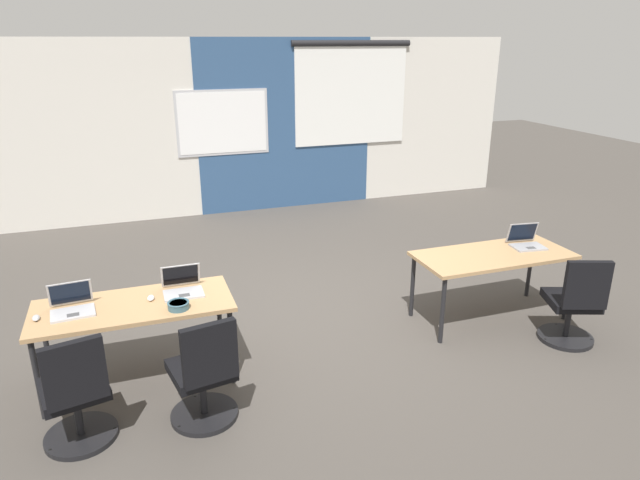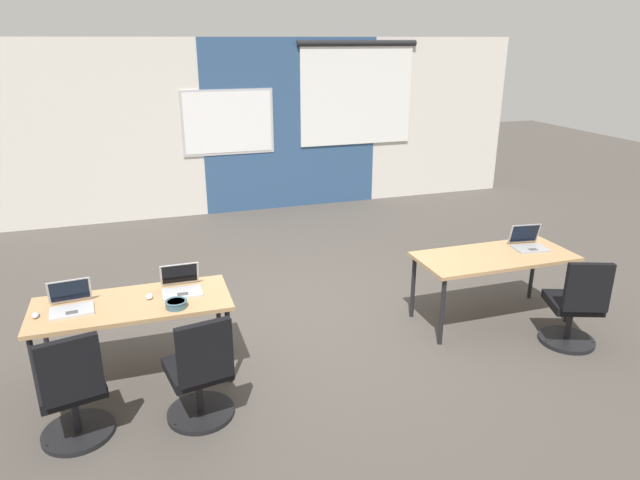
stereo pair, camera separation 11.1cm
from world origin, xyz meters
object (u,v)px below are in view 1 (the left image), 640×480
Objects in this scene: chair_near_left_inner at (205,379)px; desk_near_right at (493,259)px; chair_near_left_end at (76,399)px; laptop_near_right_end at (526,242)px; mouse_near_left_end at (36,318)px; chair_near_right_end at (573,308)px; mouse_near_left_inner at (151,298)px; laptop_near_left_end at (72,306)px; snack_bowl at (178,305)px; laptop_near_left_inner at (183,287)px; desk_near_left at (134,311)px.

desk_near_right is at bearing -176.53° from chair_near_left_inner.
chair_near_left_inner is at bearing 164.21° from chair_near_left_end.
desk_near_right is 1.74× the size of chair_near_left_end.
laptop_near_right_end is 3.53× the size of mouse_near_left_end.
laptop_near_right_end is at bearing 9.18° from desk_near_right.
chair_near_right_end reaches higher than desk_near_right.
laptop_near_right_end reaches higher than mouse_near_left_inner.
mouse_near_left_end is (-1.17, 0.72, 0.36)m from chair_near_left_inner.
snack_bowl is (0.81, -0.23, -0.01)m from laptop_near_left_end.
chair_near_left_end is (0.28, -0.67, -0.36)m from mouse_near_left_end.
chair_near_left_end is (-0.86, -0.81, -0.39)m from laptop_near_left_inner.
laptop_near_left_end is at bearing -51.13° from chair_near_left_inner.
laptop_near_right_end is at bearing -0.61° from laptop_near_left_inner.
chair_near_right_end is (3.51, -0.81, -0.39)m from laptop_near_left_inner.
chair_near_left_inner is 8.86× the size of mouse_near_left_end.
desk_near_right is 3.16m from chair_near_left_inner.
laptop_near_left_inner is (0.42, 0.10, 0.11)m from desk_near_left.
snack_bowl is (1.07, -0.17, 0.02)m from mouse_near_left_end.
desk_near_right is at bearing 0.57° from mouse_near_left_end.
chair_near_left_inner reaches higher than mouse_near_left_inner.
chair_near_left_inner is at bearing -69.07° from mouse_near_left_inner.
snack_bowl is (-3.60, -0.28, -0.01)m from laptop_near_right_end.
desk_near_right is 9.01× the size of snack_bowl.
chair_near_right_end is at bearing -13.24° from laptop_near_left_inner.
laptop_near_right_end is at bearing 1.05° from desk_near_left.
laptop_near_right_end is 0.40× the size of chair_near_right_end.
mouse_near_left_end is at bearing -174.93° from mouse_near_left_inner.
desk_near_left is 4.49× the size of laptop_near_left_end.
laptop_near_left_end reaches higher than chair_near_left_inner.
chair_near_right_end is 2.58× the size of laptop_near_left_end.
laptop_near_right_end is at bearing -71.68° from chair_near_right_end.
laptop_near_right_end is (0.45, 0.07, 0.11)m from desk_near_right.
chair_near_left_end reaches higher than snack_bowl.
laptop_near_left_end is at bearing 177.69° from desk_near_left.
chair_near_left_end is 1.01m from snack_bowl.
chair_near_left_inner is 2.58× the size of laptop_near_left_end.
desk_near_right is at bearing 177.58° from chair_near_left_end.
laptop_near_left_inner is 0.36× the size of chair_near_left_end.
chair_near_left_inner is 0.89m from chair_near_left_end.
desk_near_right is 15.42× the size of mouse_near_left_end.
chair_near_right_end is at bearing 167.30° from chair_near_left_end.
desk_near_right is 0.46m from laptop_near_right_end.
laptop_near_right_end is 4.47m from chair_near_left_end.
laptop_near_left_end reaches higher than chair_near_right_end.
laptop_near_left_inner is 0.90× the size of laptop_near_right_end.
laptop_near_right_end is (3.53, -0.02, 0.00)m from laptop_near_left_inner.
chair_near_left_inner is 5.18× the size of snack_bowl.
laptop_near_left_inner is (-3.08, 0.10, 0.11)m from desk_near_right.
desk_near_left is 15.05× the size of mouse_near_left_inner.
chair_near_right_end is at bearing 170.22° from chair_near_left_inner.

